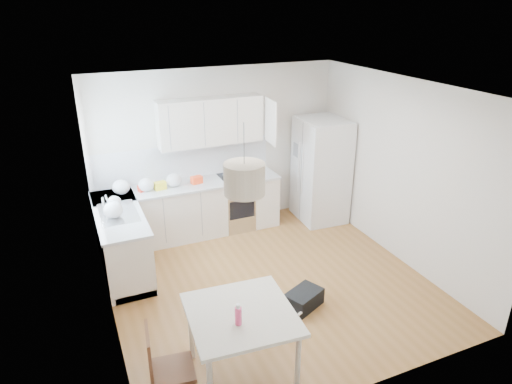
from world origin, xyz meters
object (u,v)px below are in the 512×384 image
refrigerator (321,170)px  dining_table (241,320)px  gym_bag (304,299)px  dining_chair (173,368)px

refrigerator → dining_table: size_ratio=1.64×
dining_table → gym_bag: bearing=38.1°
refrigerator → dining_table: refrigerator is taller
dining_chair → gym_bag: bearing=32.2°
refrigerator → dining_chair: (-3.45, -3.10, -0.44)m
dining_table → dining_chair: bearing=-168.1°
dining_chair → gym_bag: size_ratio=1.95×
dining_chair → gym_bag: dining_chair is taller
dining_chair → dining_table: bearing=14.9°
refrigerator → dining_table: bearing=-129.1°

